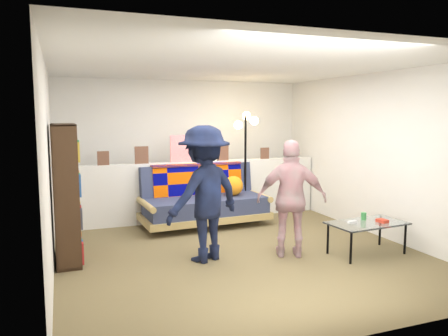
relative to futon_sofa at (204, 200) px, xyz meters
The scene contains 10 objects.
ground 1.46m from the futon_sofa, 91.47° to the right, with size 5.00×5.00×0.00m, color brown.
room_shell 1.57m from the futon_sofa, 92.21° to the right, with size 4.60×5.05×2.45m.
half_wall_ledge 0.41m from the futon_sofa, 95.15° to the left, with size 4.45×0.15×1.00m, color silver.
ledge_decor 0.90m from the futon_sofa, 124.74° to the left, with size 2.97×0.02×0.45m.
futon_sofa is the anchor object (origin of this frame).
bookshelf 2.41m from the futon_sofa, 152.92° to the right, with size 0.28×0.84×1.68m.
coffee_table 2.63m from the futon_sofa, 55.44° to the right, with size 1.03×0.62×0.51m.
floor_lamp 1.26m from the futon_sofa, 16.69° to the left, with size 0.37×0.34×1.84m.
person_left 1.79m from the futon_sofa, 108.05° to the right, with size 1.07×0.62×1.66m, color black.
person_right 2.00m from the futon_sofa, 74.36° to the right, with size 0.87×0.36×1.48m, color pink.
Camera 1 is at (-2.12, -5.23, 1.79)m, focal length 35.00 mm.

